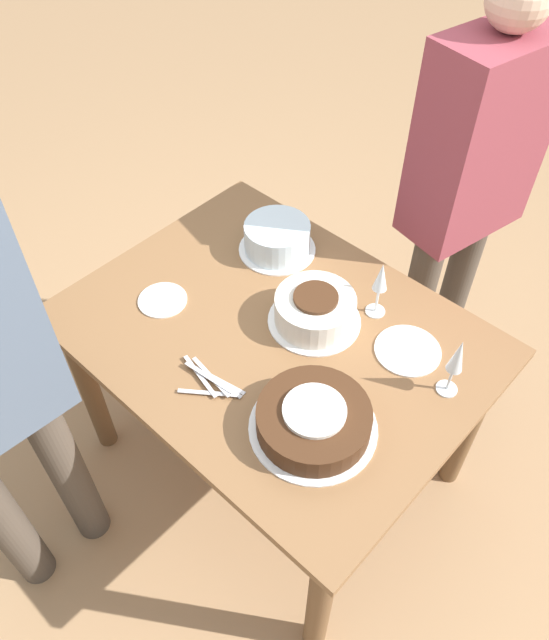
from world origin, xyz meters
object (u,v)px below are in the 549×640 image
Objects in this scene: cake_front_chocolate at (314,420)px; wine_glass_near at (381,280)px; cake_back_decorated at (277,238)px; wine_glass_far at (457,359)px; person_watching at (470,176)px; cake_center_white at (315,310)px.

wine_glass_near reaches higher than cake_front_chocolate.
cake_front_chocolate is 1.72× the size of wine_glass_near.
cake_back_decorated is at bearing 140.43° from cake_front_chocolate.
wine_glass_far is at bearing -8.10° from cake_back_decorated.
person_watching is at bearing 52.58° from cake_back_decorated.
cake_front_chocolate is at bearing -118.71° from wine_glass_far.
wine_glass_far reaches higher than cake_center_white.
person_watching is (-0.03, 0.50, 0.09)m from wine_glass_near.
cake_center_white is 0.68m from person_watching.
person_watching is at bearing 82.94° from cake_center_white.
cake_front_chocolate is 0.40m from wine_glass_far.
cake_back_decorated is at bearing -25.32° from person_watching.
person_watching reaches higher than cake_front_chocolate.
wine_glass_far is at bearing 42.12° from person_watching.
person_watching is (-0.16, 0.94, 0.18)m from cake_front_chocolate.
cake_back_decorated is 1.31× the size of wine_glass_near.
cake_center_white is at bearing -28.05° from cake_back_decorated.
person_watching reaches higher than wine_glass_far.
cake_back_decorated is (-0.30, 0.16, 0.00)m from cake_center_white.
cake_center_white reaches higher than cake_front_chocolate.
wine_glass_far is at bearing 7.43° from cake_center_white.
wine_glass_far is at bearing -17.52° from wine_glass_near.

